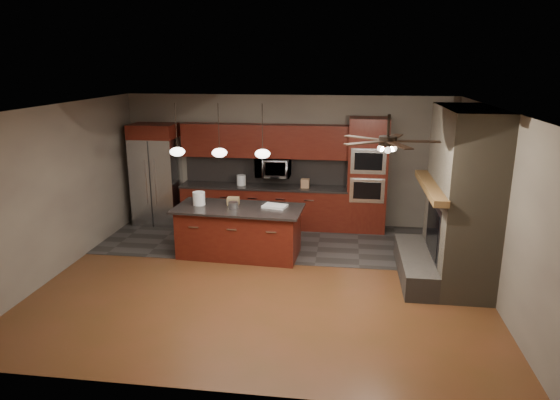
% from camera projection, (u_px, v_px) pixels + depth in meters
% --- Properties ---
extents(ground, '(7.00, 7.00, 0.00)m').
position_uv_depth(ground, '(266.00, 278.00, 8.29)').
color(ground, brown).
rests_on(ground, ground).
extents(ceiling, '(7.00, 6.00, 0.02)m').
position_uv_depth(ceiling, '(264.00, 107.00, 7.54)').
color(ceiling, white).
rests_on(ceiling, back_wall).
extents(back_wall, '(7.00, 0.02, 2.80)m').
position_uv_depth(back_wall, '(287.00, 161.00, 10.78)').
color(back_wall, gray).
rests_on(back_wall, ground).
extents(right_wall, '(0.02, 6.00, 2.80)m').
position_uv_depth(right_wall, '(495.00, 205.00, 7.46)').
color(right_wall, gray).
rests_on(right_wall, ground).
extents(left_wall, '(0.02, 6.00, 2.80)m').
position_uv_depth(left_wall, '(59.00, 189.00, 8.36)').
color(left_wall, gray).
rests_on(left_wall, ground).
extents(slate_tile_patch, '(7.00, 2.40, 0.01)m').
position_uv_depth(slate_tile_patch, '(280.00, 240.00, 10.00)').
color(slate_tile_patch, '#373331').
rests_on(slate_tile_patch, ground).
extents(fireplace_column, '(1.30, 2.10, 2.80)m').
position_uv_depth(fireplace_column, '(457.00, 203.00, 7.93)').
color(fireplace_column, brown).
rests_on(fireplace_column, ground).
extents(back_cabinetry, '(3.59, 0.64, 2.20)m').
position_uv_depth(back_cabinetry, '(264.00, 186.00, 10.73)').
color(back_cabinetry, '#581B10').
rests_on(back_cabinetry, ground).
extents(oven_tower, '(0.80, 0.63, 2.38)m').
position_uv_depth(oven_tower, '(367.00, 176.00, 10.32)').
color(oven_tower, '#581B10').
rests_on(oven_tower, ground).
extents(microwave, '(0.73, 0.41, 0.50)m').
position_uv_depth(microwave, '(273.00, 167.00, 10.60)').
color(microwave, silver).
rests_on(microwave, back_cabinetry).
extents(refrigerator, '(0.95, 0.75, 2.19)m').
position_uv_depth(refrigerator, '(156.00, 174.00, 10.86)').
color(refrigerator, silver).
rests_on(refrigerator, ground).
extents(kitchen_island, '(2.37, 1.18, 0.92)m').
position_uv_depth(kitchen_island, '(239.00, 231.00, 9.15)').
color(kitchen_island, '#581B10').
rests_on(kitchen_island, ground).
extents(white_bucket, '(0.25, 0.25, 0.24)m').
position_uv_depth(white_bucket, '(199.00, 198.00, 9.16)').
color(white_bucket, white).
rests_on(white_bucket, kitchen_island).
extents(paint_can, '(0.24, 0.24, 0.12)m').
position_uv_depth(paint_can, '(233.00, 205.00, 8.95)').
color(paint_can, '#A1A0A5').
rests_on(paint_can, kitchen_island).
extents(paint_tray, '(0.47, 0.38, 0.04)m').
position_uv_depth(paint_tray, '(275.00, 206.00, 9.03)').
color(paint_tray, white).
rests_on(paint_tray, kitchen_island).
extents(cardboard_box, '(0.22, 0.17, 0.14)m').
position_uv_depth(cardboard_box, '(233.00, 201.00, 9.20)').
color(cardboard_box, olive).
rests_on(cardboard_box, kitchen_island).
extents(counter_bucket, '(0.25, 0.25, 0.22)m').
position_uv_depth(counter_bucket, '(241.00, 180.00, 10.72)').
color(counter_bucket, white).
rests_on(counter_bucket, back_cabinetry).
extents(counter_box, '(0.18, 0.14, 0.19)m').
position_uv_depth(counter_box, '(305.00, 183.00, 10.50)').
color(counter_box, '#AB7E58').
rests_on(counter_box, back_cabinetry).
extents(pendant_left, '(0.26, 0.26, 0.92)m').
position_uv_depth(pendant_left, '(177.00, 151.00, 8.64)').
color(pendant_left, black).
rests_on(pendant_left, ceiling).
extents(pendant_center, '(0.26, 0.26, 0.92)m').
position_uv_depth(pendant_center, '(220.00, 152.00, 8.55)').
color(pendant_center, black).
rests_on(pendant_center, ceiling).
extents(pendant_right, '(0.26, 0.26, 0.92)m').
position_uv_depth(pendant_right, '(263.00, 154.00, 8.45)').
color(pendant_right, black).
rests_on(pendant_right, ceiling).
extents(ceiling_fan, '(1.27, 1.33, 0.41)m').
position_uv_depth(ceiling_fan, '(388.00, 140.00, 6.63)').
color(ceiling_fan, black).
rests_on(ceiling_fan, ceiling).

